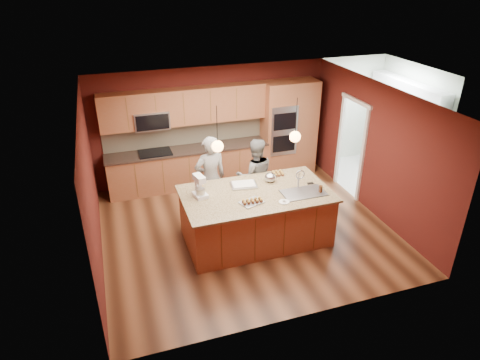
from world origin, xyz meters
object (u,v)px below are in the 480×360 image
object	(u,v)px
island	(257,216)
stand_mixer	(200,187)
person_right	(255,176)
person_left	(211,179)
mixing_bowl	(270,178)

from	to	relation	value
island	stand_mixer	world-z (taller)	stand_mixer
island	person_right	xyz separation A→B (m)	(0.33, 1.01, 0.30)
person_left	person_right	bearing A→B (deg)	173.22
island	person_left	xyz separation A→B (m)	(-0.61, 1.01, 0.39)
stand_mixer	island	bearing A→B (deg)	-23.40
island	person_left	world-z (taller)	person_left
island	person_left	size ratio (longest dim) A/B	1.51
person_left	person_right	distance (m)	0.95
person_right	person_left	bearing A→B (deg)	7.31
stand_mixer	mixing_bowl	world-z (taller)	stand_mixer
island	mixing_bowl	xyz separation A→B (m)	(0.39, 0.34, 0.58)
person_right	stand_mixer	size ratio (longest dim) A/B	3.97
person_left	stand_mixer	world-z (taller)	person_left
person_left	stand_mixer	xyz separation A→B (m)	(-0.40, -0.81, 0.28)
person_right	mixing_bowl	size ratio (longest dim) A/B	7.35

